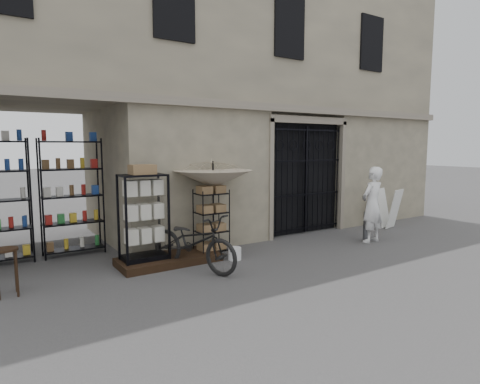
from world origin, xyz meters
TOP-DOWN VIEW (x-y plane):
  - ground at (0.00, 0.00)m, footprint 80.00×80.00m
  - main_building at (0.00, 4.00)m, footprint 14.00×4.00m
  - shop_recess at (-4.50, 2.80)m, footprint 3.00×1.70m
  - shop_shelving at (-4.55, 3.30)m, footprint 2.70×0.50m
  - iron_gate at (1.75, 2.28)m, footprint 2.50×0.21m
  - step_platform at (-2.40, 1.55)m, footprint 2.00×0.90m
  - display_cabinet at (-2.89, 1.58)m, footprint 0.92×0.69m
  - wire_rack at (-1.43, 1.54)m, footprint 0.63×0.46m
  - market_umbrella at (-1.30, 1.69)m, footprint 1.94×1.96m
  - white_bucket at (-1.17, 1.04)m, footprint 0.34×0.34m
  - bicycle at (-2.17, 0.92)m, footprint 1.06×1.26m
  - wooden_stool at (-5.21, 1.28)m, footprint 0.40×0.40m
  - steel_bollard at (2.43, 0.66)m, footprint 0.16×0.16m
  - shopkeeper at (2.46, 0.53)m, footprint 0.91×1.91m
  - easel_sign at (4.24, 1.36)m, footprint 0.64×0.71m

SIDE VIEW (x-z plane):
  - ground at x=0.00m, z-range 0.00..0.00m
  - bicycle at x=-2.17m, z-range -1.02..1.02m
  - shopkeeper at x=2.46m, z-range -0.22..0.22m
  - step_platform at x=-2.40m, z-range 0.00..0.15m
  - white_bucket at x=-1.17m, z-range 0.00..0.26m
  - steel_bollard at x=2.43m, z-range 0.00..0.73m
  - wooden_stool at x=-5.21m, z-range 0.02..0.78m
  - easel_sign at x=4.24m, z-range 0.02..1.12m
  - wire_rack at x=-1.43m, z-range -0.02..1.42m
  - display_cabinet at x=-2.89m, z-range 0.00..1.79m
  - shop_shelving at x=-4.55m, z-range 0.00..2.50m
  - iron_gate at x=1.75m, z-range 0.00..3.00m
  - shop_recess at x=-4.50m, z-range 0.00..3.00m
  - market_umbrella at x=-1.30m, z-range 0.53..2.94m
  - main_building at x=0.00m, z-range 0.00..9.00m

